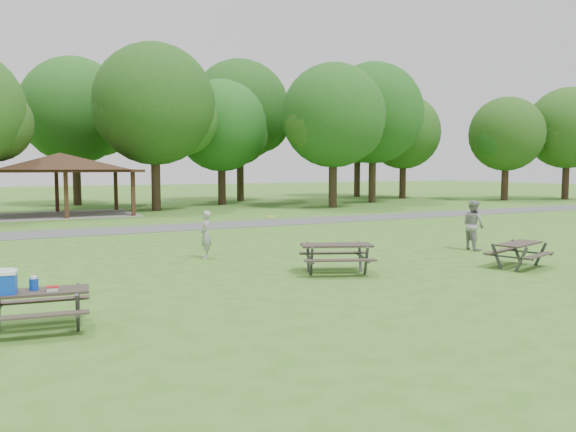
% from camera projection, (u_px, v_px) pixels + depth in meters
% --- Properties ---
extents(ground, '(160.00, 160.00, 0.00)m').
position_uv_depth(ground, '(325.00, 280.00, 14.50)').
color(ground, '#386C1E').
rests_on(ground, ground).
extents(asphalt_path, '(120.00, 3.20, 0.02)m').
position_uv_depth(asphalt_path, '(173.00, 228.00, 26.87)').
color(asphalt_path, '#4A4A4D').
rests_on(asphalt_path, ground).
extents(pavilion, '(8.60, 7.01, 3.76)m').
position_uv_depth(pavilion, '(60.00, 164.00, 33.60)').
color(pavilion, '#372114').
rests_on(pavilion, ground).
extents(tree_row_e, '(8.40, 8.00, 11.02)m').
position_uv_depth(tree_row_e, '(156.00, 108.00, 36.99)').
color(tree_row_e, '#302015').
rests_on(tree_row_e, ground).
extents(tree_row_f, '(7.35, 7.00, 9.55)m').
position_uv_depth(tree_row_f, '(222.00, 129.00, 42.92)').
color(tree_row_f, black).
rests_on(tree_row_f, ground).
extents(tree_row_g, '(7.77, 7.40, 10.25)m').
position_uv_depth(tree_row_g, '(334.00, 119.00, 39.90)').
color(tree_row_g, black).
rests_on(tree_row_g, ground).
extents(tree_row_h, '(8.61, 8.20, 11.37)m').
position_uv_depth(tree_row_h, '(374.00, 116.00, 45.69)').
color(tree_row_h, '#322216').
rests_on(tree_row_h, ground).
extents(tree_row_i, '(7.14, 6.80, 9.52)m').
position_uv_depth(tree_row_i, '(404.00, 134.00, 51.63)').
color(tree_row_i, black).
rests_on(tree_row_i, ground).
extents(tree_row_j, '(6.72, 6.40, 8.96)m').
position_uv_depth(tree_row_j, '(507.00, 136.00, 48.68)').
color(tree_row_j, black).
rests_on(tree_row_j, ground).
extents(tree_deep_b, '(8.40, 8.00, 11.13)m').
position_uv_depth(tree_deep_b, '(76.00, 114.00, 42.21)').
color(tree_deep_b, black).
rests_on(tree_deep_b, ground).
extents(tree_deep_c, '(8.82, 8.40, 11.90)m').
position_uv_depth(tree_deep_c, '(241.00, 113.00, 47.26)').
color(tree_deep_c, black).
rests_on(tree_deep_c, ground).
extents(tree_deep_d, '(8.40, 8.00, 11.27)m').
position_uv_depth(tree_deep_d, '(358.00, 125.00, 54.60)').
color(tree_deep_d, black).
rests_on(tree_deep_d, ground).
extents(tree_flank_right, '(7.56, 7.20, 9.97)m').
position_uv_depth(tree_flank_right, '(568.00, 130.00, 50.07)').
color(tree_flank_right, black).
rests_on(tree_flank_right, ground).
extents(picnic_table_near, '(1.91, 1.62, 1.21)m').
position_uv_depth(picnic_table_near, '(26.00, 294.00, 9.79)').
color(picnic_table_near, '#2D2721').
rests_on(picnic_table_near, ground).
extents(picnic_table_middle, '(2.36, 2.16, 0.83)m').
position_uv_depth(picnic_table_middle, '(336.00, 251.00, 15.31)').
color(picnic_table_middle, '#2F2622').
rests_on(picnic_table_middle, ground).
extents(picnic_table_far, '(2.02, 1.79, 0.74)m').
position_uv_depth(picnic_table_far, '(519.00, 249.00, 16.23)').
color(picnic_table_far, '#302723').
rests_on(picnic_table_far, ground).
extents(frisbee_in_flight, '(0.26, 0.26, 0.02)m').
position_uv_depth(frisbee_in_flight, '(270.00, 216.00, 18.21)').
color(frisbee_in_flight, yellow).
rests_on(frisbee_in_flight, ground).
extents(frisbee_thrower, '(0.49, 0.62, 1.51)m').
position_uv_depth(frisbee_thrower, '(206.00, 235.00, 17.85)').
color(frisbee_thrower, '#9B9B9D').
rests_on(frisbee_thrower, ground).
extents(frisbee_catcher, '(0.74, 0.91, 1.75)m').
position_uv_depth(frisbee_catcher, '(473.00, 225.00, 19.64)').
color(frisbee_catcher, gray).
rests_on(frisbee_catcher, ground).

